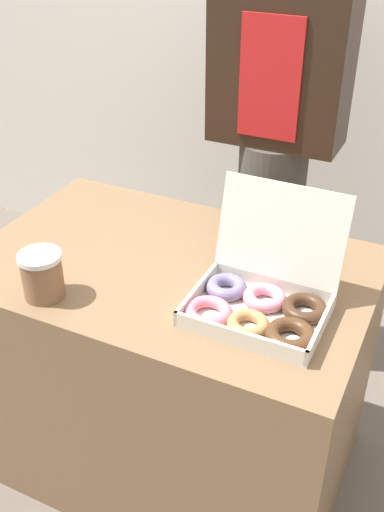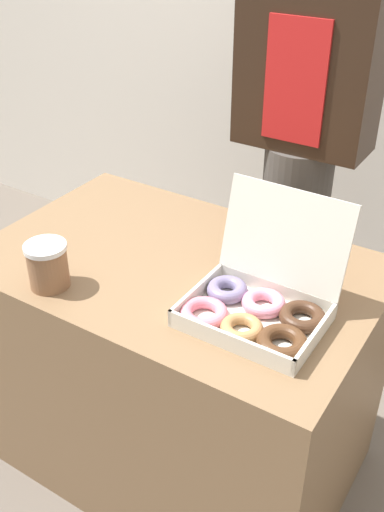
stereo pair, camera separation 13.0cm
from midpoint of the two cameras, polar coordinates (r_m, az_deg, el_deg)
The scene contains 5 objects.
ground_plane at distance 1.97m, azimuth 0.83°, elevation -18.19°, with size 14.00×14.00×0.00m, color #665B51.
table at distance 1.71m, azimuth 0.92°, elevation -10.67°, with size 1.00×0.65×0.71m.
donut_box at distance 1.31m, azimuth 9.19°, elevation -4.75°, with size 0.33×0.29×0.25m.
coffee_cup at distance 1.41m, azimuth -11.04°, elevation -0.95°, with size 0.10×0.10×0.11m.
person_customer at distance 1.88m, azimuth 12.55°, elevation 11.77°, with size 0.40×0.22×1.60m.
Camera 2 is at (0.70, -1.04, 1.52)m, focal length 42.00 mm.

